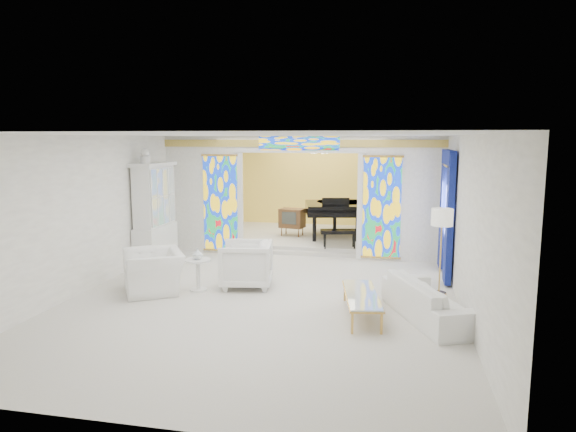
% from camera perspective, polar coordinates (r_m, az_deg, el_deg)
% --- Properties ---
extents(floor, '(12.00, 12.00, 0.00)m').
position_cam_1_polar(floor, '(11.13, -0.63, -6.69)').
color(floor, silver).
rests_on(floor, ground).
extents(ceiling, '(7.00, 12.00, 0.02)m').
position_cam_1_polar(ceiling, '(10.74, -0.65, 8.95)').
color(ceiling, white).
rests_on(ceiling, wall_back).
extents(wall_back, '(7.00, 0.02, 3.00)m').
position_cam_1_polar(wall_back, '(16.71, 3.77, 3.64)').
color(wall_back, white).
rests_on(wall_back, floor).
extents(wall_front, '(7.00, 0.02, 3.00)m').
position_cam_1_polar(wall_front, '(5.24, -14.93, -7.56)').
color(wall_front, white).
rests_on(wall_front, floor).
extents(wall_left, '(0.02, 12.00, 3.00)m').
position_cam_1_polar(wall_left, '(12.07, -17.10, 1.39)').
color(wall_left, white).
rests_on(wall_left, floor).
extents(wall_right, '(0.02, 12.00, 3.00)m').
position_cam_1_polar(wall_right, '(10.65, 18.08, 0.43)').
color(wall_right, white).
rests_on(wall_right, floor).
extents(partition_wall, '(7.00, 0.22, 3.00)m').
position_cam_1_polar(partition_wall, '(12.76, 1.28, 2.83)').
color(partition_wall, white).
rests_on(partition_wall, floor).
extents(stained_glass_left, '(0.90, 0.04, 2.40)m').
position_cam_1_polar(stained_glass_left, '(13.21, -7.50, 1.41)').
color(stained_glass_left, gold).
rests_on(stained_glass_left, partition_wall).
extents(stained_glass_right, '(0.90, 0.04, 2.40)m').
position_cam_1_polar(stained_glass_right, '(12.49, 10.38, 0.93)').
color(stained_glass_right, gold).
rests_on(stained_glass_right, partition_wall).
extents(stained_glass_transom, '(2.00, 0.04, 0.34)m').
position_cam_1_polar(stained_glass_transom, '(12.59, 1.21, 8.07)').
color(stained_glass_transom, gold).
rests_on(stained_glass_transom, partition_wall).
extents(alcove_platform, '(6.80, 3.80, 0.18)m').
position_cam_1_polar(alcove_platform, '(15.04, 2.71, -2.32)').
color(alcove_platform, silver).
rests_on(alcove_platform, floor).
extents(gold_curtain_back, '(6.70, 0.10, 2.90)m').
position_cam_1_polar(gold_curtain_back, '(16.59, 3.71, 3.61)').
color(gold_curtain_back, '#FADE57').
rests_on(gold_curtain_back, wall_back).
extents(chandelier, '(0.48, 0.48, 0.30)m').
position_cam_1_polar(chandelier, '(14.64, 3.50, 7.07)').
color(chandelier, gold).
rests_on(chandelier, ceiling).
extents(blue_drapes, '(0.14, 1.85, 2.65)m').
position_cam_1_polar(blue_drapes, '(11.32, 17.22, 1.33)').
color(blue_drapes, navy).
rests_on(blue_drapes, wall_right).
extents(china_cabinet, '(0.56, 1.46, 2.72)m').
position_cam_1_polar(china_cabinet, '(12.50, -14.59, 0.20)').
color(china_cabinet, white).
rests_on(china_cabinet, floor).
extents(armchair_left, '(1.55, 1.59, 0.79)m').
position_cam_1_polar(armchair_left, '(10.30, -14.69, -5.96)').
color(armchair_left, white).
rests_on(armchair_left, floor).
extents(armchair_right, '(1.15, 1.13, 0.92)m').
position_cam_1_polar(armchair_right, '(10.29, -4.68, -5.36)').
color(armchair_right, white).
rests_on(armchair_right, floor).
extents(sofa, '(1.66, 2.37, 0.65)m').
position_cam_1_polar(sofa, '(8.84, 15.60, -8.91)').
color(sofa, silver).
rests_on(sofa, floor).
extents(side_table, '(0.52, 0.52, 0.62)m').
position_cam_1_polar(side_table, '(10.15, -9.97, -5.94)').
color(side_table, white).
rests_on(side_table, floor).
extents(vase, '(0.26, 0.26, 0.21)m').
position_cam_1_polar(vase, '(10.08, -10.02, -4.17)').
color(vase, white).
rests_on(vase, side_table).
extents(coffee_table, '(0.81, 1.79, 0.39)m').
position_cam_1_polar(coffee_table, '(8.70, 8.18, -8.74)').
color(coffee_table, silver).
rests_on(coffee_table, floor).
extents(floor_lamp, '(0.40, 0.40, 1.64)m').
position_cam_1_polar(floor_lamp, '(10.01, 16.74, -0.59)').
color(floor_lamp, gold).
rests_on(floor_lamp, floor).
extents(grand_piano, '(2.06, 3.17, 1.17)m').
position_cam_1_polar(grand_piano, '(14.68, 5.58, 0.86)').
color(grand_piano, black).
rests_on(grand_piano, alcove_platform).
extents(tv_console, '(0.75, 0.58, 0.78)m').
position_cam_1_polar(tv_console, '(14.64, 0.46, -0.25)').
color(tv_console, brown).
rests_on(tv_console, alcove_platform).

